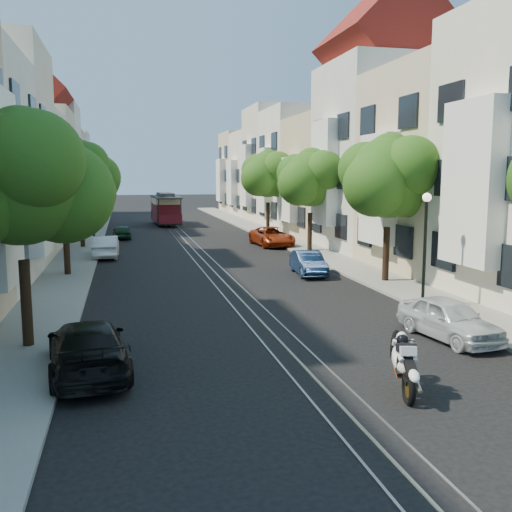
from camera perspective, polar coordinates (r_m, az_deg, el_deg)
ground at (r=43.31m, az=-7.10°, el=1.55°), size 200.00×200.00×0.00m
sidewalk_east at (r=44.63m, az=2.20°, el=1.87°), size 2.50×80.00×0.12m
sidewalk_west at (r=43.17m, az=-16.72°, el=1.32°), size 2.50×80.00×0.12m
rail_left at (r=43.25m, az=-7.83°, el=1.54°), size 0.06×80.00×0.02m
rail_slot at (r=43.31m, az=-7.10°, el=1.56°), size 0.06×80.00×0.02m
rail_right at (r=43.37m, az=-6.38°, el=1.58°), size 0.06×80.00×0.02m
lane_line at (r=43.31m, az=-7.10°, el=1.55°), size 0.08×80.00×0.01m
townhouses_east at (r=45.71m, az=7.92°, el=8.39°), size 7.75×72.00×12.00m
townhouses_west at (r=43.36m, az=-23.16°, el=7.69°), size 7.75×72.00×11.76m
tree_e_b at (r=26.49m, az=13.24°, el=7.50°), size 4.93×4.08×6.68m
tree_e_c at (r=36.69m, az=5.57°, el=7.59°), size 4.84×3.99×6.52m
tree_e_d at (r=47.24m, az=1.28°, el=8.07°), size 5.01×4.16×6.85m
tree_w_a at (r=16.99m, az=-22.41°, el=6.85°), size 4.93×4.08×6.68m
tree_w_b at (r=28.91m, az=-18.57°, el=6.66°), size 4.72×3.87×6.27m
tree_w_c at (r=39.87m, az=-17.13°, el=7.99°), size 5.13×4.28×7.09m
tree_w_d at (r=50.85m, az=-16.25°, el=7.45°), size 4.84×3.99×6.52m
lamp_east at (r=21.74m, az=16.59°, el=2.29°), size 0.32×0.32×4.16m
lamp_west at (r=36.90m, az=-15.99°, el=4.59°), size 0.32×0.32×4.16m
sportbike_rider at (r=13.50m, az=14.51°, el=-10.06°), size 0.79×2.02×1.43m
cable_car at (r=56.93m, az=-9.03°, el=4.80°), size 2.68×7.58×2.88m
parked_car_e_near at (r=18.23m, az=18.74°, el=-5.96°), size 1.98×3.87×1.26m
parked_car_e_mid at (r=28.34m, az=5.26°, el=-0.71°), size 1.54×3.66×1.18m
parked_car_e_far at (r=39.67m, az=1.60°, el=1.96°), size 2.53×4.90×1.32m
parked_car_w_near at (r=14.98m, az=-16.48°, el=-8.76°), size 2.37×4.79×1.34m
parked_car_w_mid at (r=35.19m, az=-14.77°, el=0.90°), size 1.49×4.05×1.32m
parked_car_w_far at (r=45.16m, az=-13.28°, el=2.34°), size 1.52×3.24×1.07m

